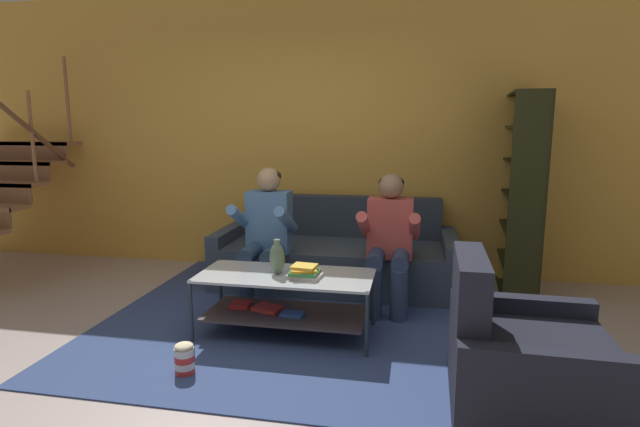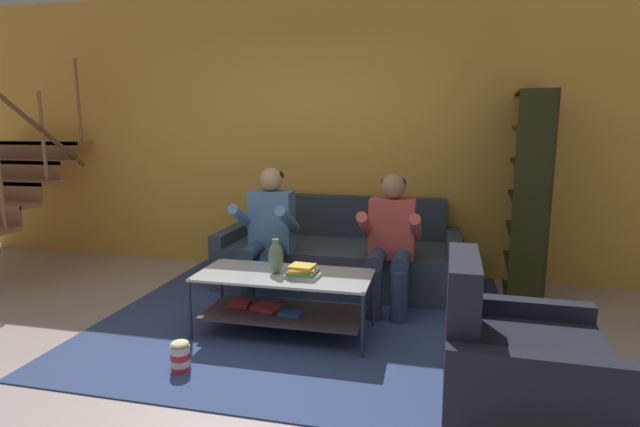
{
  "view_description": "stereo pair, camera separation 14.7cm",
  "coord_description": "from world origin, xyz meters",
  "px_view_note": "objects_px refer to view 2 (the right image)",
  "views": [
    {
      "loc": [
        1.05,
        -2.73,
        1.54
      ],
      "look_at": [
        0.32,
        1.02,
        0.86
      ],
      "focal_mm": 28.0,
      "sensor_mm": 36.0,
      "label": 1
    },
    {
      "loc": [
        1.19,
        -2.7,
        1.54
      ],
      "look_at": [
        0.32,
        1.02,
        0.86
      ],
      "focal_mm": 28.0,
      "sensor_mm": 36.0,
      "label": 2
    }
  ],
  "objects_px": {
    "person_seated_right": "(391,237)",
    "bookshelf": "(531,203)",
    "book_stack": "(302,272)",
    "coffee_table": "(283,294)",
    "couch": "(340,257)",
    "armchair": "(516,365)",
    "person_seated_left": "(268,229)",
    "popcorn_tub": "(180,356)",
    "vase": "(276,257)"
  },
  "relations": [
    {
      "from": "book_stack",
      "to": "coffee_table",
      "type": "bearing_deg",
      "value": 162.16
    },
    {
      "from": "couch",
      "to": "armchair",
      "type": "distance_m",
      "value": 2.38
    },
    {
      "from": "couch",
      "to": "vase",
      "type": "bearing_deg",
      "value": -100.64
    },
    {
      "from": "bookshelf",
      "to": "armchair",
      "type": "relative_size",
      "value": 2.04
    },
    {
      "from": "coffee_table",
      "to": "bookshelf",
      "type": "xyz_separation_m",
      "value": [
        1.93,
        1.51,
        0.53
      ]
    },
    {
      "from": "person_seated_left",
      "to": "bookshelf",
      "type": "height_order",
      "value": "bookshelf"
    },
    {
      "from": "book_stack",
      "to": "bookshelf",
      "type": "relative_size",
      "value": 0.14
    },
    {
      "from": "armchair",
      "to": "person_seated_left",
      "type": "bearing_deg",
      "value": 143.26
    },
    {
      "from": "book_stack",
      "to": "vase",
      "type": "bearing_deg",
      "value": 166.3
    },
    {
      "from": "person_seated_right",
      "to": "popcorn_tub",
      "type": "distance_m",
      "value": 1.91
    },
    {
      "from": "couch",
      "to": "armchair",
      "type": "bearing_deg",
      "value": -55.62
    },
    {
      "from": "coffee_table",
      "to": "bookshelf",
      "type": "height_order",
      "value": "bookshelf"
    },
    {
      "from": "person_seated_right",
      "to": "armchair",
      "type": "bearing_deg",
      "value": -60.03
    },
    {
      "from": "coffee_table",
      "to": "popcorn_tub",
      "type": "xyz_separation_m",
      "value": [
        -0.45,
        -0.71,
        -0.2
      ]
    },
    {
      "from": "person_seated_right",
      "to": "book_stack",
      "type": "bearing_deg",
      "value": -126.63
    },
    {
      "from": "book_stack",
      "to": "couch",
      "type": "bearing_deg",
      "value": 89.12
    },
    {
      "from": "person_seated_left",
      "to": "bookshelf",
      "type": "distance_m",
      "value": 2.43
    },
    {
      "from": "book_stack",
      "to": "person_seated_right",
      "type": "bearing_deg",
      "value": 53.37
    },
    {
      "from": "person_seated_left",
      "to": "person_seated_right",
      "type": "height_order",
      "value": "person_seated_left"
    },
    {
      "from": "book_stack",
      "to": "popcorn_tub",
      "type": "height_order",
      "value": "book_stack"
    },
    {
      "from": "coffee_table",
      "to": "book_stack",
      "type": "relative_size",
      "value": 5.16
    },
    {
      "from": "couch",
      "to": "coffee_table",
      "type": "distance_m",
      "value": 1.27
    },
    {
      "from": "vase",
      "to": "armchair",
      "type": "xyz_separation_m",
      "value": [
        1.58,
        -0.7,
        -0.31
      ]
    },
    {
      "from": "couch",
      "to": "coffee_table",
      "type": "bearing_deg",
      "value": -98.45
    },
    {
      "from": "couch",
      "to": "bookshelf",
      "type": "bearing_deg",
      "value": 8.15
    },
    {
      "from": "person_seated_right",
      "to": "bookshelf",
      "type": "relative_size",
      "value": 0.62
    },
    {
      "from": "popcorn_tub",
      "to": "armchair",
      "type": "bearing_deg",
      "value": 0.24
    },
    {
      "from": "coffee_table",
      "to": "bookshelf",
      "type": "distance_m",
      "value": 2.5
    },
    {
      "from": "couch",
      "to": "book_stack",
      "type": "relative_size",
      "value": 9.13
    },
    {
      "from": "person_seated_left",
      "to": "book_stack",
      "type": "height_order",
      "value": "person_seated_left"
    },
    {
      "from": "book_stack",
      "to": "bookshelf",
      "type": "height_order",
      "value": "bookshelf"
    },
    {
      "from": "couch",
      "to": "person_seated_left",
      "type": "distance_m",
      "value": 0.86
    },
    {
      "from": "person_seated_right",
      "to": "book_stack",
      "type": "height_order",
      "value": "person_seated_right"
    },
    {
      "from": "person_seated_left",
      "to": "vase",
      "type": "xyz_separation_m",
      "value": [
        0.3,
        -0.7,
        -0.05
      ]
    },
    {
      "from": "couch",
      "to": "person_seated_left",
      "type": "relative_size",
      "value": 1.93
    },
    {
      "from": "person_seated_right",
      "to": "bookshelf",
      "type": "distance_m",
      "value": 1.47
    },
    {
      "from": "couch",
      "to": "person_seated_right",
      "type": "xyz_separation_m",
      "value": [
        0.54,
        -0.56,
        0.35
      ]
    },
    {
      "from": "vase",
      "to": "person_seated_right",
      "type": "bearing_deg",
      "value": 41.99
    },
    {
      "from": "person_seated_right",
      "to": "vase",
      "type": "height_order",
      "value": "person_seated_right"
    },
    {
      "from": "person_seated_left",
      "to": "coffee_table",
      "type": "xyz_separation_m",
      "value": [
        0.35,
        -0.7,
        -0.33
      ]
    },
    {
      "from": "coffee_table",
      "to": "person_seated_left",
      "type": "bearing_deg",
      "value": 116.59
    },
    {
      "from": "armchair",
      "to": "couch",
      "type": "bearing_deg",
      "value": 124.38
    },
    {
      "from": "vase",
      "to": "book_stack",
      "type": "height_order",
      "value": "vase"
    },
    {
      "from": "person_seated_right",
      "to": "armchair",
      "type": "relative_size",
      "value": 1.27
    },
    {
      "from": "person_seated_left",
      "to": "armchair",
      "type": "distance_m",
      "value": 2.37
    },
    {
      "from": "couch",
      "to": "armchair",
      "type": "height_order",
      "value": "armchair"
    },
    {
      "from": "couch",
      "to": "popcorn_tub",
      "type": "relative_size",
      "value": 10.9
    },
    {
      "from": "coffee_table",
      "to": "vase",
      "type": "xyz_separation_m",
      "value": [
        -0.05,
        -0.0,
        0.28
      ]
    },
    {
      "from": "armchair",
      "to": "popcorn_tub",
      "type": "distance_m",
      "value": 1.99
    },
    {
      "from": "person_seated_left",
      "to": "popcorn_tub",
      "type": "distance_m",
      "value": 1.51
    }
  ]
}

